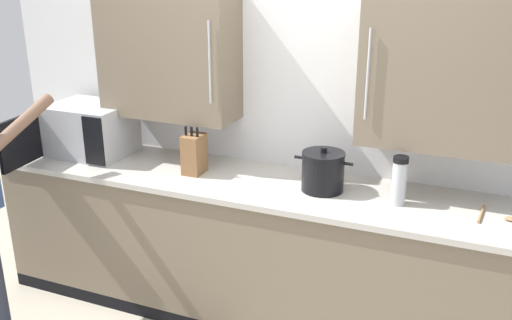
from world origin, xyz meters
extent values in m
cube|color=white|center=(0.00, 1.02, 1.33)|extent=(4.22, 0.10, 2.65)
cube|color=#756651|center=(-0.82, 0.81, 1.61)|extent=(0.86, 0.32, 0.78)
cylinder|color=#B7BABF|center=(-0.45, 0.64, 1.61)|extent=(0.01, 0.01, 0.47)
cube|color=#756651|center=(0.82, 0.81, 1.61)|extent=(0.86, 0.32, 0.78)
cylinder|color=#B7BABF|center=(0.45, 0.64, 1.61)|extent=(0.01, 0.01, 0.47)
cube|color=#756651|center=(0.00, 0.65, 0.45)|extent=(3.71, 0.63, 0.89)
cube|color=#BCB7AD|center=(0.00, 0.65, 0.91)|extent=(3.75, 0.67, 0.03)
cube|color=#B7BABF|center=(-1.38, 0.70, 1.09)|extent=(0.51, 0.41, 0.34)
cube|color=beige|center=(-1.45, 0.69, 1.09)|extent=(0.32, 0.35, 0.27)
cube|color=black|center=(-1.19, 0.48, 1.09)|extent=(0.14, 0.01, 0.31)
cube|color=black|center=(-1.62, 0.31, 1.09)|extent=(0.05, 0.37, 0.31)
cylinder|color=black|center=(0.23, 0.66, 1.03)|extent=(0.24, 0.24, 0.21)
cylinder|color=black|center=(0.23, 0.66, 1.14)|extent=(0.24, 0.24, 0.02)
cylinder|color=black|center=(0.23, 0.66, 1.17)|extent=(0.04, 0.04, 0.03)
cylinder|color=black|center=(0.09, 0.66, 1.10)|extent=(0.05, 0.02, 0.02)
cylinder|color=black|center=(0.37, 0.66, 1.10)|extent=(0.05, 0.02, 0.02)
cube|color=brown|center=(-0.57, 0.63, 1.05)|extent=(0.11, 0.15, 0.24)
cylinder|color=black|center=(-0.61, 0.61, 1.20)|extent=(0.02, 0.02, 0.06)
cylinder|color=black|center=(-0.57, 0.61, 1.20)|extent=(0.02, 0.02, 0.06)
cylinder|color=black|center=(-0.53, 0.61, 1.20)|extent=(0.02, 0.02, 0.06)
cylinder|color=#A37547|center=(1.08, 0.65, 0.93)|extent=(0.03, 0.22, 0.01)
ellipsoid|color=#A37547|center=(1.22, 0.64, 0.94)|extent=(0.07, 0.05, 0.02)
cylinder|color=#B7BABF|center=(0.66, 0.63, 1.04)|extent=(0.08, 0.08, 0.24)
cylinder|color=black|center=(0.66, 0.63, 1.18)|extent=(0.08, 0.08, 0.03)
cylinder|color=brown|center=(-1.42, 0.11, 1.26)|extent=(0.14, 0.53, 0.30)
camera|label=1|loc=(1.02, -2.23, 2.18)|focal=39.82mm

